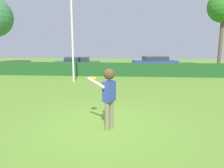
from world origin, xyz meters
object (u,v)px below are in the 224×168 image
Objects in this scene: parked_car_blue at (155,62)px; maple_tree at (224,7)px; frisbee at (93,78)px; lamppost at (72,26)px; parked_car_green at (77,63)px; person at (109,92)px.

parked_car_blue is 0.62× the size of maple_tree.
frisbee is 0.05× the size of parked_car_blue.
maple_tree is (12.14, 7.68, 2.20)m from lamppost.
maple_tree reaches higher than parked_car_green.
parked_car_green is at bearing -172.31° from maple_tree.
parked_car_blue is (6.10, 7.49, -2.84)m from lamppost.
person is 14.37m from parked_car_green.
maple_tree reaches higher than frisbee.
parked_car_blue is (3.56, 14.74, -0.71)m from frisbee.
lamppost is 0.88× the size of maple_tree.
lamppost is at bearing -147.69° from maple_tree.
maple_tree is at bearing 7.69° from parked_car_green.
parked_car_blue is at bearing -178.22° from maple_tree.
frisbee is 0.04× the size of lamppost.
person is 0.85m from frisbee.
frisbee is 15.19m from parked_car_blue.
person is 8.76m from lamppost.
maple_tree is at bearing 32.31° from lamppost.
maple_tree is at bearing 57.24° from frisbee.
parked_car_green is 0.60× the size of maple_tree.
parked_car_green is 0.97× the size of parked_car_blue.
lamppost is 1.47× the size of parked_car_green.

